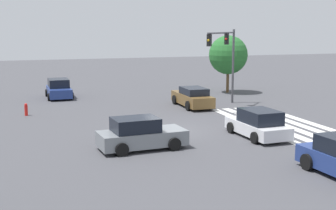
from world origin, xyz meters
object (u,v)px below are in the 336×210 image
(traffic_signal_mast, at_px, (226,51))
(car_2, at_px, (140,134))
(car_3, at_px, (193,97))
(fire_hydrant, at_px, (26,109))
(car_5, at_px, (258,124))
(tree_corner_c, at_px, (228,55))
(car_4, at_px, (59,89))

(traffic_signal_mast, distance_m, car_2, 14.49)
(traffic_signal_mast, bearing_deg, car_3, -54.31)
(fire_hydrant, bearing_deg, car_5, -131.34)
(car_2, bearing_deg, tree_corner_c, 48.46)
(car_2, relative_size, car_3, 0.93)
(traffic_signal_mast, bearing_deg, car_2, 2.37)
(car_2, xyz_separation_m, tree_corner_c, (17.06, -12.92, 2.74))
(car_5, relative_size, tree_corner_c, 0.82)
(car_2, xyz_separation_m, fire_hydrant, (11.04, 5.21, -0.32))
(car_4, distance_m, car_5, 20.36)
(car_3, relative_size, car_4, 1.18)
(car_4, bearing_deg, traffic_signal_mast, 54.76)
(tree_corner_c, bearing_deg, car_3, 136.71)
(car_4, relative_size, fire_hydrant, 4.79)
(traffic_signal_mast, relative_size, fire_hydrant, 6.82)
(tree_corner_c, relative_size, fire_hydrant, 6.14)
(traffic_signal_mast, height_order, car_4, traffic_signal_mast)
(car_4, bearing_deg, car_5, 26.39)
(car_5, bearing_deg, car_3, -3.01)
(traffic_signal_mast, relative_size, tree_corner_c, 1.11)
(car_3, xyz_separation_m, car_4, (7.81, 9.28, 0.04))
(car_2, bearing_deg, traffic_signal_mast, 42.96)
(car_4, relative_size, car_5, 0.95)
(car_3, distance_m, car_4, 12.14)
(traffic_signal_mast, distance_m, car_4, 14.81)
(traffic_signal_mast, height_order, tree_corner_c, traffic_signal_mast)
(car_2, xyz_separation_m, car_4, (18.58, 2.29, 0.01))
(car_4, distance_m, tree_corner_c, 15.53)
(car_3, height_order, car_4, car_4)
(car_2, distance_m, car_5, 6.89)
(car_4, height_order, tree_corner_c, tree_corner_c)
(traffic_signal_mast, relative_size, car_2, 1.30)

